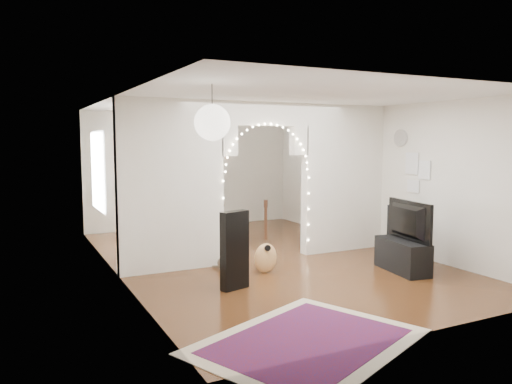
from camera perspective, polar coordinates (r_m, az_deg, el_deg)
name	(u,v)px	position (r m, az deg, el deg)	size (l,w,h in m)	color
floor	(264,259)	(8.77, 0.95, -7.64)	(7.50, 7.50, 0.00)	black
ceiling	(265,102)	(8.55, 0.98, 10.24)	(5.00, 7.50, 0.02)	white
wall_back	(192,170)	(12.00, -7.35, 2.50)	(5.00, 0.02, 2.70)	silver
wall_front	(430,208)	(5.53, 19.26, -1.75)	(5.00, 0.02, 2.70)	silver
wall_left	(116,188)	(7.73, -15.71, 0.46)	(0.02, 7.50, 2.70)	silver
wall_right	(379,177)	(9.96, 13.84, 1.68)	(0.02, 7.50, 2.70)	silver
divider_wall	(264,177)	(8.55, 0.97, 1.69)	(5.00, 0.20, 2.70)	silver
fairy_lights	(268,170)	(8.42, 1.38, 2.48)	(1.64, 0.04, 1.60)	#FFEABF
window	(98,171)	(9.49, -17.62, 2.29)	(0.04, 1.20, 1.40)	white
wall_clock	(401,138)	(9.47, 16.22, 5.95)	(0.31, 0.31, 0.03)	white
picture_frames	(416,172)	(9.20, 17.80, 2.17)	(0.02, 0.50, 0.70)	white
paper_lantern	(212,123)	(5.55, -5.02, 7.90)	(0.40, 0.40, 0.40)	white
ceiling_fan	(219,124)	(10.34, -4.20, 7.81)	(1.10, 1.10, 0.30)	gold
area_rug	(308,341)	(5.35, 5.96, -16.61)	(2.25, 1.69, 0.02)	maroon
guitar_case	(235,250)	(6.93, -2.46, -6.68)	(0.42, 0.14, 1.09)	black
acoustic_guitar	(266,246)	(7.77, 1.11, -6.20)	(0.41, 0.27, 0.97)	tan
tabby_cat	(225,263)	(8.00, -3.60, -8.09)	(0.29, 0.45, 0.30)	brown
floor_speaker	(401,231)	(9.15, 16.20, -4.34)	(0.41, 0.37, 0.93)	black
media_console	(402,256)	(8.21, 16.39, -7.02)	(0.40, 1.00, 0.50)	black
tv	(403,221)	(8.11, 16.51, -3.17)	(1.07, 0.14, 0.62)	black
bookcase	(189,203)	(10.66, -7.61, -1.31)	(1.41, 0.36, 1.45)	beige
dining_table	(190,207)	(10.41, -7.55, -1.72)	(1.20, 0.81, 0.76)	brown
flower_vase	(190,199)	(10.39, -7.56, -0.80)	(0.18, 0.18, 0.19)	white
dining_chair_left	(232,232)	(10.06, -2.72, -4.57)	(0.48, 0.50, 0.45)	#4C4326
dining_chair_right	(190,220)	(11.31, -7.57, -3.15)	(0.60, 0.62, 0.57)	#4C4326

